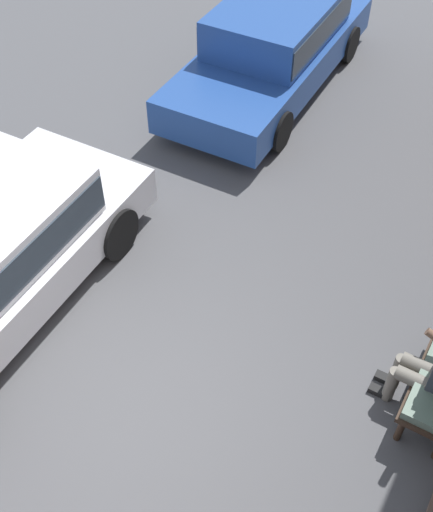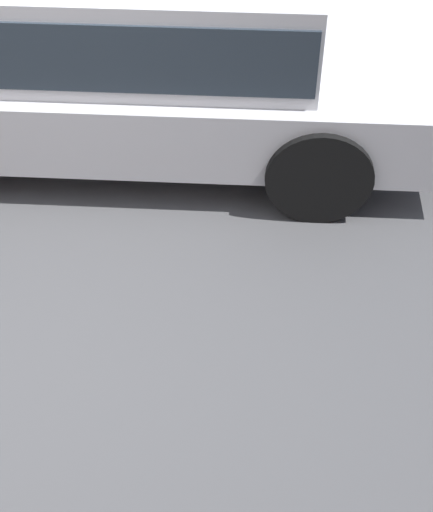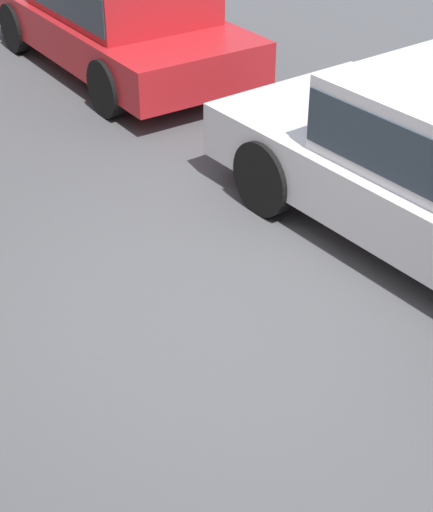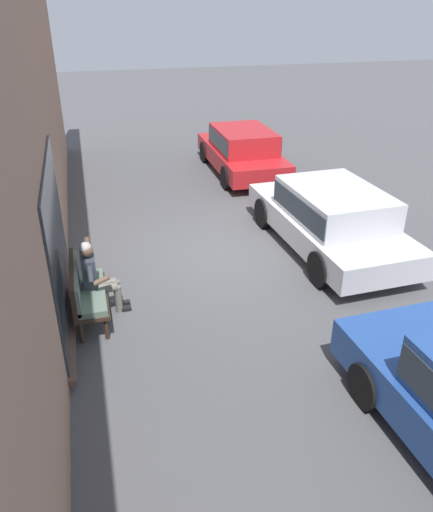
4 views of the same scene
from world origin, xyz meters
name	(u,v)px [view 3 (image 3 of 4)]	position (x,y,z in m)	size (l,w,h in m)	color
ground_plane	(220,319)	(0.00, 0.00, 0.00)	(60.00, 60.00, 0.00)	#4C4C4F
parked_car_far	(118,11)	(5.00, -1.96, 0.75)	(4.30, 1.89, 1.36)	red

